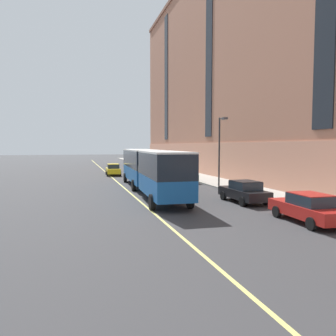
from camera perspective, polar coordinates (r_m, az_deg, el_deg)
ground_plane at (r=20.88m, az=2.02°, el=-7.19°), size 260.00×260.00×0.00m
sidewalk at (r=27.27m, az=17.47°, el=-4.58°), size 4.22×160.00×0.15m
city_bus at (r=28.40m, az=-3.34°, el=0.05°), size 3.52×19.46×3.63m
parked_car_red_0 at (r=18.64m, az=23.21°, el=-6.40°), size 2.07×4.79×1.56m
parked_car_champagne_1 at (r=44.26m, az=-0.57°, el=-0.27°), size 2.03×4.79×1.56m
parked_car_black_3 at (r=23.76m, az=13.11°, el=-4.01°), size 2.09×4.46×1.56m
parked_car_green_4 at (r=36.11m, az=2.96°, el=-1.22°), size 2.01×4.55×1.56m
taxi_cab at (r=44.92m, az=-9.54°, el=-0.26°), size 2.03×4.55×1.56m
street_lamp at (r=31.68m, az=9.11°, el=4.16°), size 0.36×1.48×6.53m
lane_centerline at (r=23.28m, az=-4.64°, el=-6.03°), size 0.16×140.00×0.01m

